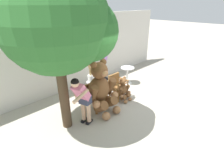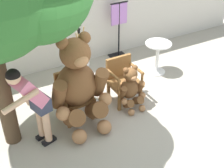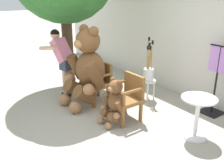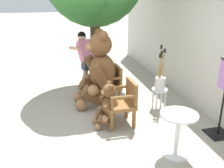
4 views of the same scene
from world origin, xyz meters
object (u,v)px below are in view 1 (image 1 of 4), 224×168
at_px(person_visitor, 82,97).
at_px(white_stool, 91,84).
at_px(clothing_display_stand, 104,64).
at_px(wooden_chair_left, 96,95).
at_px(teddy_bear_large, 101,88).
at_px(wooden_chair_right, 117,86).
at_px(patio_tree, 60,23).
at_px(brush_bucket, 91,77).
at_px(teddy_bear_small, 123,89).
at_px(round_side_table, 127,74).

relative_size(person_visitor, white_stool, 3.26).
bearing_deg(clothing_display_stand, wooden_chair_left, -139.45).
height_order(teddy_bear_large, clothing_display_stand, teddy_bear_large).
xyz_separation_m(teddy_bear_large, white_stool, (0.57, 1.21, -0.46)).
xyz_separation_m(wooden_chair_right, patio_tree, (-2.06, -0.18, 2.27)).
distance_m(person_visitor, white_stool, 2.02).
bearing_deg(person_visitor, wooden_chair_left, 27.55).
height_order(wooden_chair_left, brush_bucket, brush_bucket).
relative_size(teddy_bear_large, patio_tree, 0.42).
relative_size(wooden_chair_left, patio_tree, 0.21).
xyz_separation_m(patio_tree, clothing_display_stand, (2.86, 1.73, -2.01)).
bearing_deg(teddy_bear_small, brush_bucket, 109.69).
bearing_deg(wooden_chair_left, brush_bucket, 58.76).
bearing_deg(patio_tree, brush_bucket, 34.75).
bearing_deg(white_stool, teddy_bear_large, -115.10).
distance_m(teddy_bear_large, white_stool, 1.42).
bearing_deg(wooden_chair_left, wooden_chair_right, 0.00).
xyz_separation_m(teddy_bear_small, brush_bucket, (-0.44, 1.23, 0.24)).
height_order(wooden_chair_right, round_side_table, wooden_chair_right).
relative_size(wooden_chair_left, clothing_display_stand, 0.63).
xyz_separation_m(wooden_chair_left, teddy_bear_large, (0.00, -0.27, 0.36)).
distance_m(person_visitor, clothing_display_stand, 3.28).
height_order(brush_bucket, round_side_table, brush_bucket).
bearing_deg(round_side_table, brush_bucket, 165.21).
distance_m(person_visitor, patio_tree, 1.87).
bearing_deg(teddy_bear_large, clothing_display_stand, 45.22).
bearing_deg(white_stool, teddy_bear_small, -70.32).
height_order(wooden_chair_left, white_stool, wooden_chair_left).
bearing_deg(wooden_chair_right, brush_bucket, 114.98).
relative_size(wooden_chair_right, brush_bucket, 0.90).
bearing_deg(wooden_chair_right, clothing_display_stand, 62.72).
distance_m(brush_bucket, round_side_table, 1.68).
xyz_separation_m(wooden_chair_left, person_visitor, (-0.81, -0.42, 0.44)).
height_order(person_visitor, clothing_display_stand, person_visitor).
xyz_separation_m(person_visitor, clothing_display_stand, (2.62, 1.97, -0.18)).
distance_m(wooden_chair_left, patio_tree, 2.51).
xyz_separation_m(brush_bucket, round_side_table, (1.61, -0.43, -0.21)).
bearing_deg(wooden_chair_right, teddy_bear_small, -89.72).
distance_m(wooden_chair_right, brush_bucket, 1.06).
xyz_separation_m(teddy_bear_large, teddy_bear_small, (1.01, -0.02, -0.40)).
relative_size(white_stool, brush_bucket, 0.48).
bearing_deg(person_visitor, teddy_bear_small, 4.23).
relative_size(wooden_chair_right, round_side_table, 1.19).
xyz_separation_m(teddy_bear_small, patio_tree, (-2.06, 0.10, 2.31)).
xyz_separation_m(wooden_chair_left, patio_tree, (-1.05, -0.18, 2.27)).
distance_m(teddy_bear_small, patio_tree, 3.10).
height_order(wooden_chair_left, clothing_display_stand, clothing_display_stand).
relative_size(wooden_chair_left, person_visitor, 0.57).
height_order(wooden_chair_left, teddy_bear_small, teddy_bear_small).
distance_m(wooden_chair_right, white_stool, 1.04).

